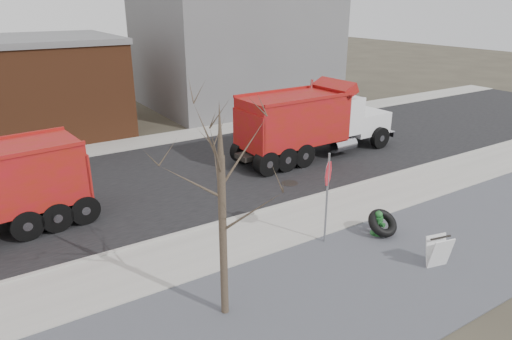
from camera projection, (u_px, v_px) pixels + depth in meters
ground at (273, 234)px, 14.68m from camera, size 120.00×120.00×0.00m
gravel_verge at (349, 288)px, 11.91m from camera, size 60.00×5.00×0.03m
sidewalk at (269, 230)px, 14.87m from camera, size 60.00×2.50×0.06m
curb at (248, 215)px, 15.89m from camera, size 60.00×0.15×0.11m
road at (191, 175)px, 19.66m from camera, size 60.00×9.40×0.02m
far_sidewalk at (145, 142)px, 24.16m from camera, size 60.00×2.00×0.06m
building_grey at (235, 46)px, 32.02m from camera, size 12.00×10.00×8.00m
bare_tree at (222, 187)px, 9.87m from camera, size 3.20×3.20×5.20m
fire_hydrant at (378, 224)px, 14.55m from camera, size 0.47×0.46×0.83m
truck_tire at (382, 223)px, 14.49m from camera, size 1.05×1.01×0.82m
stop_sign at (328, 183)px, 13.53m from camera, size 0.66×0.49×2.92m
sandwich_board at (439, 252)px, 12.72m from camera, size 0.75×0.56×0.93m
dump_truck_red_a at (311, 120)px, 21.43m from camera, size 8.63×2.60×3.48m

